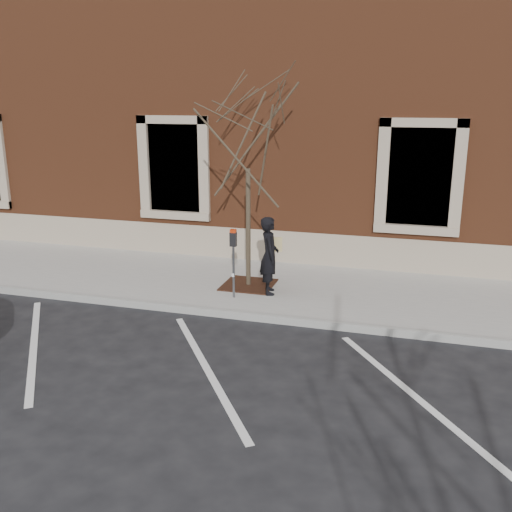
% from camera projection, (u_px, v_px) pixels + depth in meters
% --- Properties ---
extents(ground, '(120.00, 120.00, 0.00)m').
position_uv_depth(ground, '(247.00, 319.00, 11.04)').
color(ground, '#28282B').
rests_on(ground, ground).
extents(sidewalk_near, '(40.00, 3.50, 0.15)m').
position_uv_depth(sidewalk_near, '(270.00, 287.00, 12.64)').
color(sidewalk_near, '#B6B2AB').
rests_on(sidewalk_near, ground).
extents(curb_near, '(40.00, 0.12, 0.15)m').
position_uv_depth(curb_near, '(247.00, 316.00, 10.98)').
color(curb_near, '#9E9E99').
rests_on(curb_near, ground).
extents(parking_stripes, '(28.00, 4.40, 0.01)m').
position_uv_depth(parking_stripes, '(207.00, 369.00, 9.01)').
color(parking_stripes, silver).
rests_on(parking_stripes, ground).
extents(building_civic, '(40.00, 8.62, 8.00)m').
position_uv_depth(building_civic, '(322.00, 102.00, 17.12)').
color(building_civic, brown).
rests_on(building_civic, ground).
extents(man, '(0.57, 0.69, 1.64)m').
position_uv_depth(man, '(269.00, 256.00, 11.83)').
color(man, black).
rests_on(man, sidewalk_near).
extents(parking_meter, '(0.13, 0.10, 1.44)m').
position_uv_depth(parking_meter, '(233.00, 251.00, 11.51)').
color(parking_meter, '#595B60').
rests_on(parking_meter, sidewalk_near).
extents(tree_grate, '(1.09, 1.09, 0.03)m').
position_uv_depth(tree_grate, '(248.00, 285.00, 12.52)').
color(tree_grate, '#371E11').
rests_on(tree_grate, sidewalk_near).
extents(sapling, '(2.79, 2.79, 4.65)m').
position_uv_depth(sapling, '(248.00, 134.00, 11.64)').
color(sapling, '#463C2A').
rests_on(sapling, sidewalk_near).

